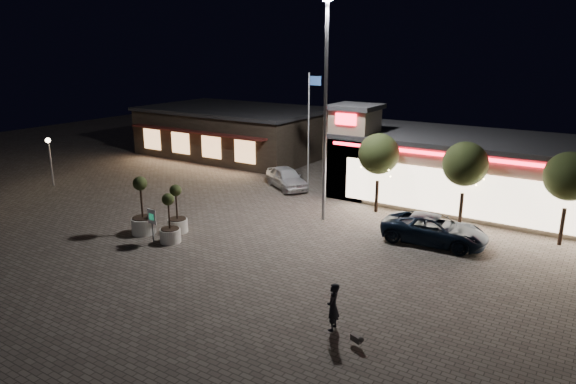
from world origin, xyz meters
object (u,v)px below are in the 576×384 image
Objects in this scene: planter_left at (177,217)px; planter_mid at (143,216)px; pickup_truck at (434,229)px; white_sedan at (286,178)px; pedestrian at (333,307)px; valet_sign at (152,220)px.

planter_mid is at bearing -141.22° from planter_left.
planter_mid is at bearing 113.89° from pickup_truck.
planter_left is 1.81m from planter_mid.
planter_mid is (-1.48, -11.82, 0.22)m from white_sedan.
planter_left is (-0.07, -10.69, 0.07)m from white_sedan.
pedestrian is (-0.43, -10.15, 0.15)m from pickup_truck.
pickup_truck is 2.97× the size of pedestrian.
planter_mid is 1.68m from valet_sign.
white_sedan is at bearing -151.27° from pedestrian.
planter_mid is at bearing -153.41° from white_sedan.
valet_sign reaches higher than white_sedan.
pickup_truck is 1.67× the size of planter_mid.
planter_mid is 1.76× the size of valet_sign.
pedestrian is at bearing -11.71° from valet_sign.
white_sedan is 12.54m from valet_sign.
pickup_truck is 1.97× the size of planter_left.
pedestrian is at bearing -108.34° from white_sedan.
white_sedan is 10.69m from planter_left.
planter_left is 1.89m from valet_sign.
white_sedan is (-12.07, 4.78, 0.02)m from pickup_truck.
pickup_truck is at bearing 168.37° from pedestrian.
valet_sign is at bearing -25.31° from planter_mid.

